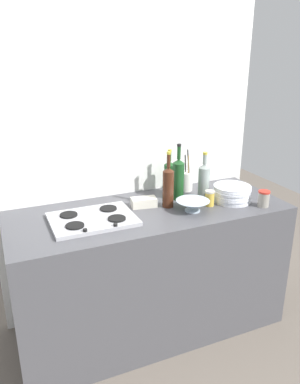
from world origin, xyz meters
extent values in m
plane|color=#6B6056|center=(0.00, 0.00, 0.00)|extent=(6.00, 6.00, 0.00)
cube|color=#4C4C51|center=(0.00, 0.00, 0.45)|extent=(1.80, 0.70, 0.90)
cube|color=white|center=(0.00, 0.38, 1.16)|extent=(1.90, 0.06, 2.32)
cube|color=#B2B2B7|center=(-0.39, -0.03, 0.91)|extent=(0.50, 0.37, 0.02)
cylinder|color=black|center=(-0.51, -0.11, 0.93)|extent=(0.11, 0.11, 0.01)
cylinder|color=black|center=(-0.26, -0.11, 0.93)|extent=(0.11, 0.11, 0.01)
cylinder|color=black|center=(-0.51, 0.06, 0.93)|extent=(0.11, 0.11, 0.01)
cylinder|color=black|center=(-0.26, 0.06, 0.93)|extent=(0.11, 0.11, 0.01)
cylinder|color=black|center=(-0.47, -0.20, 0.93)|extent=(0.02, 0.02, 0.02)
cylinder|color=black|center=(-0.30, -0.20, 0.93)|extent=(0.02, 0.02, 0.02)
cylinder|color=white|center=(0.57, -0.08, 0.91)|extent=(0.25, 0.25, 0.01)
cylinder|color=white|center=(0.57, -0.08, 0.92)|extent=(0.25, 0.25, 0.01)
cylinder|color=white|center=(0.57, -0.08, 0.93)|extent=(0.25, 0.25, 0.01)
cylinder|color=white|center=(0.56, -0.08, 0.95)|extent=(0.25, 0.25, 0.01)
cylinder|color=white|center=(0.57, -0.08, 0.96)|extent=(0.25, 0.25, 0.01)
cylinder|color=white|center=(0.56, -0.08, 0.97)|extent=(0.25, 0.25, 0.01)
cylinder|color=white|center=(0.57, -0.08, 0.99)|extent=(0.25, 0.25, 0.01)
cylinder|color=white|center=(0.57, -0.08, 1.00)|extent=(0.25, 0.25, 0.01)
cylinder|color=#19471E|center=(0.25, 0.10, 1.03)|extent=(0.08, 0.08, 0.25)
cone|color=#19471E|center=(0.25, 0.10, 1.17)|extent=(0.08, 0.08, 0.03)
cylinder|color=#19471E|center=(0.25, 0.10, 1.23)|extent=(0.02, 0.02, 0.09)
cylinder|color=black|center=(0.25, 0.10, 1.28)|extent=(0.03, 0.03, 0.02)
cylinder|color=#472314|center=(0.13, 0.00, 1.02)|extent=(0.07, 0.07, 0.24)
cone|color=#472314|center=(0.13, 0.00, 1.15)|extent=(0.07, 0.07, 0.03)
cylinder|color=#472314|center=(0.13, 0.00, 1.21)|extent=(0.02, 0.02, 0.09)
cylinder|color=gold|center=(0.13, 0.00, 1.26)|extent=(0.03, 0.03, 0.02)
cylinder|color=#19471E|center=(0.25, 0.23, 1.01)|extent=(0.07, 0.07, 0.21)
cone|color=#19471E|center=(0.25, 0.23, 1.12)|extent=(0.07, 0.07, 0.03)
cylinder|color=#19471E|center=(0.25, 0.23, 1.17)|extent=(0.02, 0.02, 0.07)
cylinder|color=gold|center=(0.25, 0.23, 1.21)|extent=(0.03, 0.03, 0.02)
cylinder|color=gray|center=(0.42, 0.05, 1.01)|extent=(0.08, 0.08, 0.21)
cone|color=gray|center=(0.42, 0.05, 1.13)|extent=(0.08, 0.08, 0.03)
cylinder|color=gray|center=(0.42, 0.05, 1.18)|extent=(0.03, 0.03, 0.07)
cylinder|color=gold|center=(0.42, 0.05, 1.22)|extent=(0.03, 0.03, 0.02)
cylinder|color=silver|center=(0.24, -0.13, 0.91)|extent=(0.10, 0.10, 0.01)
cone|color=silver|center=(0.24, -0.13, 0.94)|extent=(0.21, 0.21, 0.06)
cube|color=silver|center=(-0.02, 0.06, 0.93)|extent=(0.17, 0.11, 0.06)
cylinder|color=silver|center=(0.38, 0.24, 0.97)|extent=(0.10, 0.10, 0.14)
cylinder|color=#997247|center=(0.39, 0.21, 1.06)|extent=(0.02, 0.02, 0.21)
cylinder|color=#262626|center=(0.40, 0.22, 1.08)|extent=(0.02, 0.04, 0.25)
cylinder|color=#262626|center=(0.39, 0.25, 1.06)|extent=(0.04, 0.04, 0.21)
cylinder|color=#9E998C|center=(0.70, -0.24, 0.95)|extent=(0.07, 0.07, 0.10)
cylinder|color=red|center=(0.70, -0.24, 1.00)|extent=(0.08, 0.08, 0.01)
cylinder|color=gold|center=(0.39, -0.09, 0.95)|extent=(0.06, 0.06, 0.09)
cylinder|color=beige|center=(0.39, -0.09, 1.00)|extent=(0.06, 0.06, 0.01)
camera|label=1|loc=(-0.89, -2.06, 1.84)|focal=35.48mm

